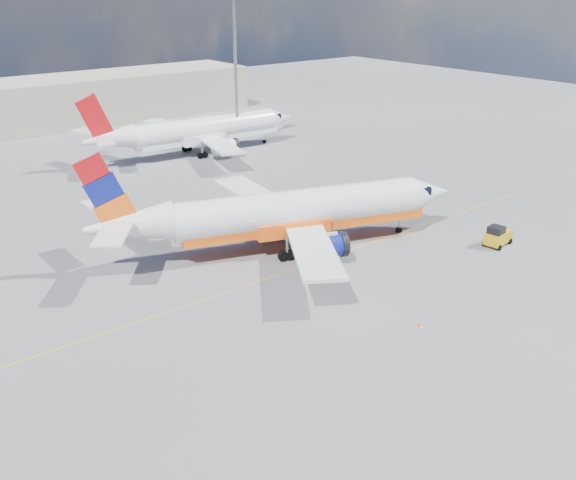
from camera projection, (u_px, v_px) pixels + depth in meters
ground at (325, 277)px, 55.04m from camera, size 240.00×240.00×0.00m
taxi_line at (303, 266)px, 57.21m from camera, size 70.00×0.15×0.01m
terminal_main at (58, 102)px, 110.63m from camera, size 70.00×14.00×8.00m
main_jet at (288, 213)px, 59.51m from camera, size 35.87×27.23×10.90m
second_jet at (199, 131)px, 92.50m from camera, size 33.60×26.53×10.18m
gse_tug at (498, 236)px, 61.26m from camera, size 3.09×2.16×2.06m
traffic_cone at (419, 325)px, 47.04m from camera, size 0.36×0.36×0.50m
floodlight_mast at (235, 57)px, 91.06m from camera, size 1.63×1.63×22.32m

